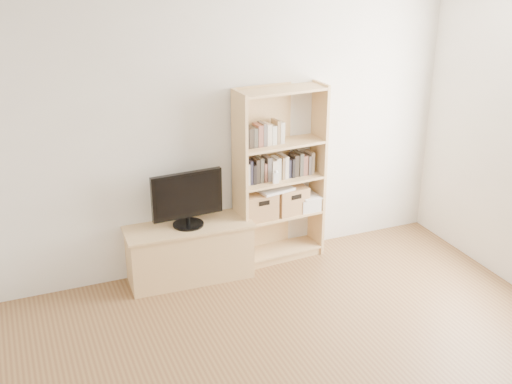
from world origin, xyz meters
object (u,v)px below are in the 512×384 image
tv_stand (190,253)px  basket_left (258,205)px  laptop (274,189)px  bookshelf (280,176)px  television (187,199)px  baby_monitor (276,178)px  basket_right (289,199)px

tv_stand → basket_left: size_ratio=3.58×
basket_left → laptop: laptop is taller
tv_stand → bookshelf: bookshelf is taller
tv_stand → television: (0.00, 0.00, 0.54)m
baby_monitor → basket_left: baby_monitor is taller
bookshelf → baby_monitor: (-0.09, -0.10, 0.03)m
basket_left → basket_right: size_ratio=1.01×
bookshelf → laptop: (-0.07, -0.02, -0.11)m
laptop → basket_left: bearing=167.4°
bookshelf → basket_right: size_ratio=5.51×
bookshelf → basket_left: bearing=-178.8°
basket_right → tv_stand: bearing=176.8°
television → baby_monitor: (0.85, -0.04, 0.10)m
basket_left → basket_right: bearing=1.7°
basket_left → tv_stand: bearing=-179.1°
baby_monitor → laptop: bearing=79.4°
television → basket_left: (0.71, 0.04, -0.19)m
tv_stand → laptop: 1.01m
television → basket_right: television is taller
television → tv_stand: bearing=0.0°
bookshelf → basket_right: (0.11, 0.00, -0.26)m
laptop → television: bearing=170.8°
basket_left → basket_right: basket_left is taller
bookshelf → television: size_ratio=2.63×
television → laptop: size_ratio=1.98×
baby_monitor → bookshelf: bearing=54.1°
television → laptop: (0.88, 0.04, -0.05)m
basket_right → laptop: 0.23m
basket_right → laptop: size_ratio=0.94×
tv_stand → basket_right: bearing=5.6°
tv_stand → basket_right: size_ratio=3.61×
television → bookshelf: bearing=0.1°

